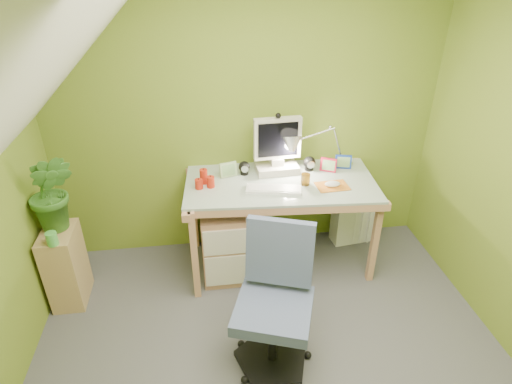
{
  "coord_description": "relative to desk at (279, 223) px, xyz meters",
  "views": [
    {
      "loc": [
        -0.37,
        -1.69,
        2.4
      ],
      "look_at": [
        0.0,
        1.0,
        0.85
      ],
      "focal_mm": 30.0,
      "sensor_mm": 36.0,
      "label": 1
    }
  ],
  "objects": [
    {
      "name": "candle_cluster",
      "position": [
        -0.6,
        0.01,
        0.46
      ],
      "size": [
        0.16,
        0.14,
        0.12
      ],
      "primitive_type": null,
      "rotation": [
        0.0,
        0.0,
        0.05
      ],
      "color": "#B5230F",
      "rests_on": "desk"
    },
    {
      "name": "green_cup",
      "position": [
        -1.66,
        -0.37,
        0.27
      ],
      "size": [
        0.08,
        0.08,
        0.1
      ],
      "primitive_type": "cylinder",
      "rotation": [
        0.0,
        0.0,
        -0.12
      ],
      "color": "green",
      "rests_on": "side_ledge"
    },
    {
      "name": "task_chair",
      "position": [
        -0.23,
        -1.03,
        0.08
      ],
      "size": [
        0.67,
        0.67,
        0.95
      ],
      "primitive_type": null,
      "rotation": [
        0.0,
        0.0,
        -0.34
      ],
      "color": "#434E6E",
      "rests_on": "floor"
    },
    {
      "name": "mousepad",
      "position": [
        0.38,
        -0.14,
        0.4
      ],
      "size": [
        0.25,
        0.19,
        0.01
      ],
      "primitive_type": "cube",
      "rotation": [
        0.0,
        0.0,
        0.06
      ],
      "color": "#C16C1E",
      "rests_on": "desk"
    },
    {
      "name": "photo_frame_red",
      "position": [
        0.42,
        0.12,
        0.46
      ],
      "size": [
        0.13,
        0.08,
        0.11
      ],
      "primitive_type": "cube",
      "rotation": [
        0.0,
        0.0,
        -0.47
      ],
      "color": "#AD122B",
      "rests_on": "desk"
    },
    {
      "name": "radiator",
      "position": [
        0.76,
        0.23,
        -0.2
      ],
      "size": [
        0.43,
        0.21,
        0.41
      ],
      "primitive_type": "cube",
      "rotation": [
        0.0,
        0.0,
        0.12
      ],
      "color": "silver",
      "rests_on": "floor"
    },
    {
      "name": "mouse",
      "position": [
        0.38,
        -0.14,
        0.42
      ],
      "size": [
        0.13,
        0.09,
        0.04
      ],
      "primitive_type": "ellipsoid",
      "rotation": [
        0.0,
        0.0,
        -0.15
      ],
      "color": "silver",
      "rests_on": "mousepad"
    },
    {
      "name": "amber_tumbler",
      "position": [
        0.18,
        -0.08,
        0.45
      ],
      "size": [
        0.08,
        0.08,
        0.09
      ],
      "primitive_type": "cylinder",
      "rotation": [
        0.0,
        0.0,
        -0.1
      ],
      "color": "#8F5D14",
      "rests_on": "desk"
    },
    {
      "name": "speaker_right",
      "position": [
        0.27,
        0.16,
        0.46
      ],
      "size": [
        0.11,
        0.11,
        0.12
      ],
      "primitive_type": null,
      "rotation": [
        0.0,
        0.0,
        0.07
      ],
      "color": "black",
      "rests_on": "desk"
    },
    {
      "name": "photo_frame_green",
      "position": [
        -0.4,
        0.14,
        0.46
      ],
      "size": [
        0.14,
        0.06,
        0.12
      ],
      "primitive_type": "cube",
      "rotation": [
        0.0,
        0.0,
        0.26
      ],
      "color": "#97B47C",
      "rests_on": "desk"
    },
    {
      "name": "slope_ceiling",
      "position": [
        -1.23,
        -1.23,
        1.45
      ],
      "size": [
        1.1,
        3.2,
        1.1
      ],
      "primitive_type": "cube",
      "color": "white",
      "rests_on": "wall_left"
    },
    {
      "name": "side_ledge",
      "position": [
        -1.68,
        -0.22,
        -0.09
      ],
      "size": [
        0.23,
        0.36,
        0.63
      ],
      "primitive_type": "cube",
      "color": "tan",
      "rests_on": "floor"
    },
    {
      "name": "speaker_left",
      "position": [
        -0.27,
        0.16,
        0.46
      ],
      "size": [
        0.11,
        0.11,
        0.11
      ],
      "primitive_type": null,
      "rotation": [
        0.0,
        0.0,
        -0.24
      ],
      "color": "black",
      "rests_on": "desk"
    },
    {
      "name": "desk_lamp",
      "position": [
        0.45,
        0.18,
        0.68
      ],
      "size": [
        0.52,
        0.23,
        0.55
      ],
      "primitive_type": null,
      "rotation": [
        0.0,
        0.0,
        -0.01
      ],
      "color": "#AFB0B4",
      "rests_on": "desk"
    },
    {
      "name": "desk",
      "position": [
        0.0,
        0.0,
        0.0
      ],
      "size": [
        1.54,
        0.85,
        0.8
      ],
      "primitive_type": null,
      "rotation": [
        0.0,
        0.0,
        -0.07
      ],
      "color": "tan",
      "rests_on": "floor"
    },
    {
      "name": "wall_back",
      "position": [
        -0.23,
        0.37,
        0.8
      ],
      "size": [
        3.2,
        0.01,
        2.4
      ],
      "primitive_type": "cube",
      "color": "olive",
      "rests_on": "floor"
    },
    {
      "name": "keyboard",
      "position": [
        -0.08,
        -0.14,
        0.41
      ],
      "size": [
        0.44,
        0.22,
        0.02
      ],
      "primitive_type": "cube",
      "rotation": [
        0.0,
        0.0,
        -0.21
      ],
      "color": "white",
      "rests_on": "desk"
    },
    {
      "name": "photo_frame_blue",
      "position": [
        0.56,
        0.16,
        0.46
      ],
      "size": [
        0.13,
        0.05,
        0.11
      ],
      "primitive_type": "cube",
      "rotation": [
        0.0,
        0.0,
        -0.26
      ],
      "color": "navy",
      "rests_on": "desk"
    },
    {
      "name": "monitor",
      "position": [
        0.0,
        0.18,
        0.67
      ],
      "size": [
        0.41,
        0.25,
        0.54
      ],
      "primitive_type": null,
      "rotation": [
        0.0,
        0.0,
        0.06
      ],
      "color": "beige",
      "rests_on": "desk"
    },
    {
      "name": "potted_plant",
      "position": [
        -1.65,
        -0.17,
        0.52
      ],
      "size": [
        0.35,
        0.3,
        0.6
      ],
      "primitive_type": "imported",
      "rotation": [
        0.0,
        0.0,
        -0.11
      ],
      "color": "#356923",
      "rests_on": "side_ledge"
    }
  ]
}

